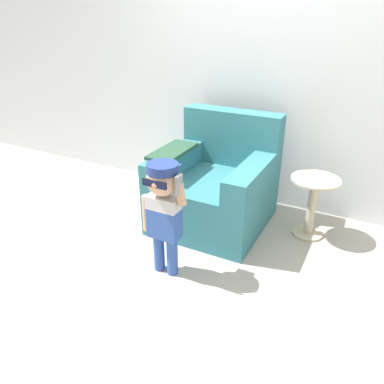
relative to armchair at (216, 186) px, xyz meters
The scene contains 5 objects.
ground_plane 0.44m from the armchair, 28.75° to the right, with size 10.00×10.00×0.00m, color #ADA89E.
wall_back 1.16m from the armchair, 68.00° to the left, with size 10.00×0.05×2.60m.
armchair is the anchor object (origin of this frame).
person_child 0.89m from the armchair, 90.75° to the right, with size 0.35×0.26×0.86m.
side_table 0.83m from the armchair, 10.08° to the left, with size 0.40×0.40×0.53m.
Camera 1 is at (0.96, -2.64, 1.76)m, focal length 35.00 mm.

